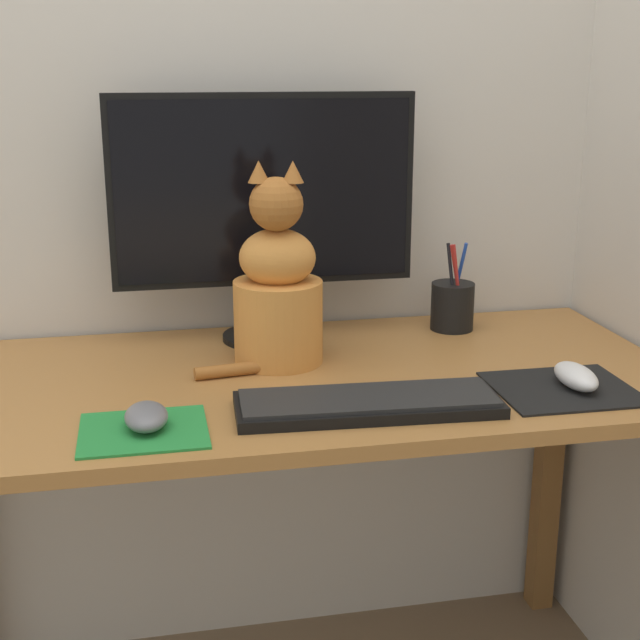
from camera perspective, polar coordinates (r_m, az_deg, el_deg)
wall_back at (r=1.79m, az=-3.74°, el=16.61°), size 7.00×0.04×2.50m
desk at (r=1.58m, az=-1.58°, el=-7.00°), size 1.34×0.63×0.72m
monitor at (r=1.68m, az=-3.60°, el=7.48°), size 0.57×0.17×0.47m
keyboard at (r=1.39m, az=3.10°, el=-5.35°), size 0.42×0.16×0.02m
mousepad_left at (r=1.34m, az=-11.23°, el=-6.97°), size 0.19×0.16×0.00m
mousepad_right at (r=1.53m, az=15.29°, el=-4.27°), size 0.23×0.20×0.00m
computer_mouse_left at (r=1.33m, az=-11.06°, el=-6.09°), size 0.06×0.10×0.03m
computer_mouse_right at (r=1.53m, az=16.06°, el=-3.49°), size 0.06×0.11×0.04m
cat at (r=1.57m, az=-2.75°, el=1.95°), size 0.25×0.19×0.36m
pen_cup at (r=1.81m, az=8.47°, el=0.94°), size 0.09×0.09×0.18m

